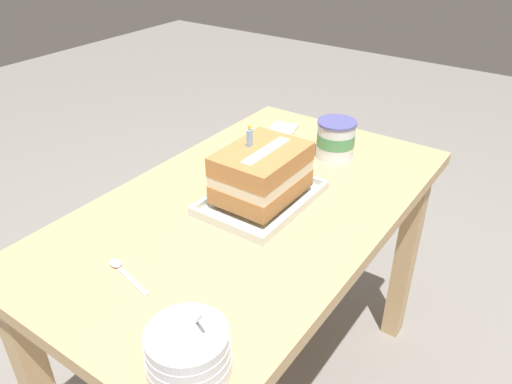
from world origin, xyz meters
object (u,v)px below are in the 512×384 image
serving_spoon_near_tray (120,268)px  napkin_pile (283,129)px  birthday_cake (262,172)px  foil_tray (262,199)px  bowl_stack (188,351)px  ice_cream_tub (336,139)px

serving_spoon_near_tray → napkin_pile: (0.79, 0.10, 0.00)m
birthday_cake → foil_tray: bearing=-90.0°
birthday_cake → serving_spoon_near_tray: birthday_cake is taller
napkin_pile → bowl_stack: bearing=-156.7°
foil_tray → serving_spoon_near_tray: foil_tray is taller
ice_cream_tub → napkin_pile: size_ratio=1.08×
serving_spoon_near_tray → birthday_cake: bearing=-13.1°
birthday_cake → ice_cream_tub: birthday_cake is taller
bowl_stack → ice_cream_tub: bowl_stack is taller
birthday_cake → bowl_stack: 0.54m
napkin_pile → birthday_cake: bearing=-154.7°
foil_tray → birthday_cake: birthday_cake is taller
birthday_cake → napkin_pile: size_ratio=2.12×
bowl_stack → napkin_pile: bearing=23.3°
birthday_cake → napkin_pile: birthday_cake is taller
birthday_cake → ice_cream_tub: (0.33, -0.03, -0.03)m
serving_spoon_near_tray → foil_tray: bearing=-13.1°
birthday_cake → bowl_stack: birthday_cake is taller
bowl_stack → serving_spoon_near_tray: (0.11, 0.29, -0.04)m
napkin_pile → ice_cream_tub: bearing=-106.4°
foil_tray → napkin_pile: size_ratio=2.92×
birthday_cake → napkin_pile: bearing=25.3°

